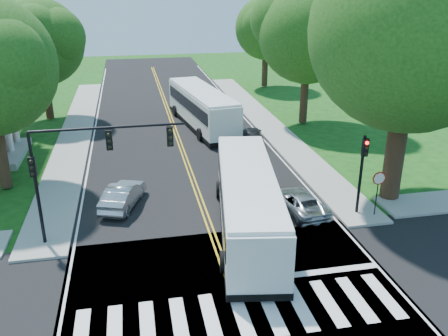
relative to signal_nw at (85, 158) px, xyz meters
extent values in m
plane|color=#124310|center=(5.86, -6.43, -4.38)|extent=(140.00, 140.00, 0.00)
cube|color=black|center=(5.86, 11.57, -4.37)|extent=(14.00, 96.00, 0.01)
cube|color=black|center=(5.86, -6.43, -4.37)|extent=(60.00, 12.00, 0.01)
cube|color=gold|center=(5.86, 15.57, -4.36)|extent=(0.36, 70.00, 0.01)
cube|color=silver|center=(-0.94, 15.57, -4.36)|extent=(0.12, 70.00, 0.01)
cube|color=silver|center=(12.66, 15.57, -4.36)|extent=(0.12, 70.00, 0.01)
cube|color=silver|center=(5.86, -6.93, -4.36)|extent=(12.60, 3.00, 0.01)
cube|color=silver|center=(9.36, -4.83, -4.36)|extent=(6.60, 0.40, 0.01)
cube|color=gray|center=(-2.44, 18.57, -4.30)|extent=(2.60, 40.00, 0.15)
cube|color=gray|center=(14.16, 18.57, -4.30)|extent=(2.60, 40.00, 0.15)
cylinder|color=#372116|center=(16.86, 1.57, -1.23)|extent=(1.10, 1.10, 6.00)
sphere|color=#336B1F|center=(16.86, 1.57, 5.28)|extent=(10.80, 10.80, 10.80)
cylinder|color=#372116|center=(-5.64, 7.57, -1.83)|extent=(0.70, 0.70, 4.80)
cylinder|color=#372116|center=(-5.14, 23.57, -2.03)|extent=(0.70, 0.70, 4.40)
sphere|color=#336B1F|center=(-5.14, 23.57, 2.64)|extent=(7.60, 7.60, 7.60)
cylinder|color=#372116|center=(17.36, 17.57, -1.73)|extent=(0.70, 0.70, 5.00)
sphere|color=#336B1F|center=(17.36, 17.57, 3.50)|extent=(8.40, 8.40, 8.40)
cylinder|color=#372116|center=(18.36, 33.57, -2.03)|extent=(0.70, 0.70, 4.40)
sphere|color=#336B1F|center=(18.36, 33.57, 2.51)|extent=(7.20, 7.20, 7.20)
cube|color=silver|center=(-6.54, 13.57, 0.02)|extent=(1.40, 6.00, 0.45)
cube|color=gray|center=(-6.54, 13.57, -4.13)|extent=(1.80, 6.00, 0.50)
cylinder|color=silver|center=(-6.54, 11.37, -2.28)|extent=(0.50, 0.50, 4.20)
cylinder|color=silver|center=(-6.54, 13.57, -2.28)|extent=(0.50, 0.50, 4.20)
cylinder|color=silver|center=(-6.54, 15.77, -2.28)|extent=(0.50, 0.50, 4.20)
cylinder|color=black|center=(-2.34, 0.07, -1.93)|extent=(0.16, 0.16, 4.60)
cube|color=black|center=(-2.34, -0.08, -0.23)|extent=(0.30, 0.22, 0.95)
sphere|color=black|center=(-2.34, -0.22, 0.07)|extent=(0.18, 0.18, 0.18)
cylinder|color=black|center=(1.16, 0.07, 1.37)|extent=(7.00, 0.12, 0.12)
cube|color=black|center=(1.16, -0.08, 0.82)|extent=(0.30, 0.22, 0.95)
cube|color=black|center=(3.96, -0.08, 0.82)|extent=(0.30, 0.22, 0.95)
cylinder|color=black|center=(14.06, 0.07, -2.03)|extent=(0.16, 0.16, 4.40)
cube|color=black|center=(14.06, -0.08, -0.43)|extent=(0.30, 0.22, 0.95)
sphere|color=#FF0A05|center=(14.06, -0.22, -0.13)|extent=(0.18, 0.18, 0.18)
cylinder|color=black|center=(14.86, -0.43, -3.13)|extent=(0.06, 0.06, 2.20)
cylinder|color=#A50A07|center=(14.86, -0.46, -2.08)|extent=(0.76, 0.04, 0.76)
cube|color=white|center=(7.69, -0.50, -2.77)|extent=(4.58, 12.45, 2.84)
cube|color=black|center=(7.69, -0.50, -2.25)|extent=(4.51, 11.62, 0.98)
cube|color=black|center=(8.69, 5.56, -2.41)|extent=(2.51, 0.51, 1.65)
cube|color=orange|center=(8.69, 5.56, -1.48)|extent=(1.75, 0.38, 0.33)
cube|color=black|center=(7.69, -0.50, -4.03)|extent=(4.65, 12.55, 0.31)
cube|color=white|center=(7.69, -0.50, -1.29)|extent=(4.47, 12.08, 0.23)
cylinder|color=black|center=(9.67, 3.25, -3.87)|extent=(0.49, 1.03, 0.99)
cylinder|color=black|center=(7.02, 3.69, -3.87)|extent=(0.49, 1.03, 0.99)
cylinder|color=black|center=(8.41, -4.39, -3.87)|extent=(0.49, 1.03, 0.99)
cylinder|color=black|center=(5.76, -3.95, -3.87)|extent=(0.49, 1.03, 0.99)
cube|color=white|center=(8.34, 18.58, -2.73)|extent=(4.53, 12.75, 2.91)
cube|color=black|center=(8.34, 18.58, -2.20)|extent=(4.47, 11.90, 1.01)
cube|color=black|center=(7.40, 24.80, -2.36)|extent=(2.58, 0.49, 1.69)
cube|color=orange|center=(7.40, 24.80, -1.40)|extent=(1.79, 0.37, 0.34)
cube|color=black|center=(8.34, 18.58, -4.02)|extent=(4.60, 12.86, 0.32)
cube|color=white|center=(8.34, 18.58, -1.21)|extent=(4.42, 12.37, 0.23)
cylinder|color=black|center=(9.09, 22.86, -3.86)|extent=(0.49, 1.06, 1.02)
cylinder|color=black|center=(6.37, 22.45, -3.86)|extent=(0.49, 1.06, 1.02)
cylinder|color=black|center=(10.27, 15.02, -3.86)|extent=(0.49, 1.06, 1.02)
cylinder|color=black|center=(7.55, 14.61, -3.86)|extent=(0.49, 1.06, 1.02)
imported|color=#ABADB2|center=(1.44, 3.61, -3.68)|extent=(2.76, 4.42, 1.38)
imported|color=#B6B8BE|center=(11.00, 0.94, -3.76)|extent=(2.55, 4.59, 1.21)
imported|color=black|center=(11.53, 13.38, -3.77)|extent=(2.33, 4.31, 1.19)
camera|label=1|loc=(2.24, -21.45, 7.64)|focal=38.00mm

